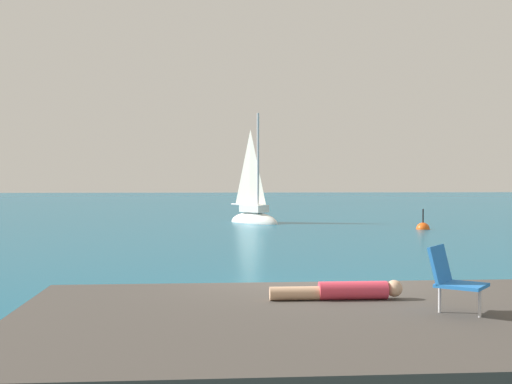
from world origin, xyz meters
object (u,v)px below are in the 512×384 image
object	(u,v)px
sailboat_near	(254,216)
beach_chair	(452,277)
person_sunbather	(343,291)
marker_buoy	(423,229)

from	to	relation	value
sailboat_near	beach_chair	size ratio (longest dim) A/B	7.15
sailboat_near	beach_chair	distance (m)	23.36
beach_chair	person_sunbather	bearing A→B (deg)	177.15
person_sunbather	beach_chair	xyz separation A→B (m)	(1.11, -0.95, 0.33)
beach_chair	marker_buoy	distance (m)	20.08
sailboat_near	person_sunbather	xyz separation A→B (m)	(0.06, -22.37, 0.38)
marker_buoy	beach_chair	bearing A→B (deg)	-106.59
sailboat_near	beach_chair	bearing A→B (deg)	-37.85
person_sunbather	marker_buoy	size ratio (longest dim) A/B	1.56
person_sunbather	marker_buoy	world-z (taller)	marker_buoy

